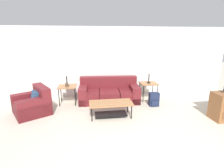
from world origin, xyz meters
TOP-DOWN VIEW (x-y plane):
  - wall_back at (0.00, 4.29)m, footprint 9.11×0.06m
  - couch at (-0.29, 3.63)m, footprint 2.14×1.13m
  - armchair at (-2.67, 2.87)m, footprint 1.29×1.31m
  - coffee_table at (-0.40, 2.31)m, footprint 1.22×0.57m
  - side_table_left at (-1.72, 3.53)m, footprint 0.60×0.55m
  - side_table_right at (1.14, 3.53)m, footprint 0.60×0.55m
  - table_lamp_left at (-1.72, 3.53)m, footprint 0.35×0.35m
  - table_lamp_right at (1.14, 3.53)m, footprint 0.35×0.35m
  - backpack at (1.12, 2.91)m, footprint 0.32×0.28m
  - picture_frame at (-1.73, 3.45)m, footprint 0.10×0.04m

SIDE VIEW (x-z plane):
  - backpack at x=1.12m, z-range -0.01..0.45m
  - armchair at x=-2.67m, z-range -0.11..0.69m
  - couch at x=-0.29m, z-range -0.12..0.70m
  - coffee_table at x=-0.40m, z-range 0.10..0.53m
  - side_table_left at x=-1.72m, z-range 0.25..0.88m
  - side_table_right at x=1.14m, z-range 0.25..0.88m
  - picture_frame at x=-1.73m, z-range 0.63..0.76m
  - table_lamp_left at x=-1.72m, z-range 0.81..1.41m
  - table_lamp_right at x=1.14m, z-range 0.81..1.41m
  - wall_back at x=0.00m, z-range 0.00..2.60m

